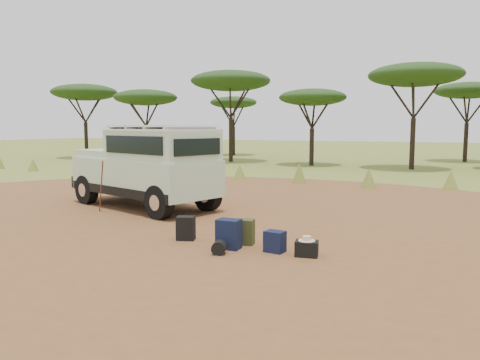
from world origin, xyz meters
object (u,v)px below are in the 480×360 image
at_px(hard_case, 307,249).
at_px(backpack_black, 186,228).
at_px(duffel_navy, 275,242).
at_px(backpack_navy, 229,234).
at_px(backpack_olive, 245,232).
at_px(safari_vehicle, 147,168).
at_px(walking_staff, 101,187).

bearing_deg(hard_case, backpack_black, 166.00).
height_order(duffel_navy, hard_case, duffel_navy).
distance_m(backpack_navy, backpack_olive, 0.47).
bearing_deg(duffel_navy, safari_vehicle, 156.59).
height_order(backpack_black, backpack_olive, backpack_olive).
xyz_separation_m(walking_staff, backpack_navy, (5.02, -2.18, -0.44)).
distance_m(walking_staff, hard_case, 6.94).
bearing_deg(duffel_navy, backpack_black, -175.93).
xyz_separation_m(duffel_navy, hard_case, (0.65, -0.04, -0.06)).
height_order(backpack_black, backpack_navy, backpack_navy).
relative_size(safari_vehicle, backpack_black, 10.43).
height_order(walking_staff, backpack_navy, walking_staff).
distance_m(duffel_navy, hard_case, 0.65).
relative_size(duffel_navy, hard_case, 1.00).
distance_m(backpack_black, backpack_navy, 1.19).
relative_size(backpack_olive, duffel_navy, 1.26).
xyz_separation_m(backpack_black, hard_case, (2.73, -0.20, -0.11)).
bearing_deg(safari_vehicle, backpack_olive, -14.65).
relative_size(safari_vehicle, backpack_olive, 10.15).
height_order(backpack_olive, duffel_navy, backpack_olive).
relative_size(safari_vehicle, duffel_navy, 12.81).
height_order(walking_staff, backpack_olive, walking_staff).
relative_size(backpack_olive, hard_case, 1.26).
relative_size(backpack_black, backpack_olive, 0.97).
height_order(backpack_black, hard_case, backpack_black).
distance_m(backpack_navy, hard_case, 1.58).
bearing_deg(walking_staff, backpack_navy, -87.48).
bearing_deg(backpack_olive, backpack_black, 177.60).
bearing_deg(backpack_black, backpack_navy, -31.40).
relative_size(walking_staff, duffel_navy, 3.59).
bearing_deg(hard_case, backpack_navy, 173.40).
distance_m(safari_vehicle, backpack_black, 4.46).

